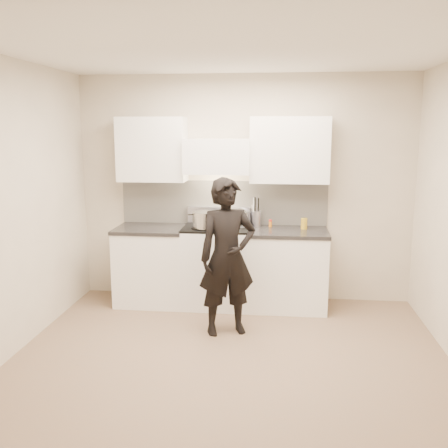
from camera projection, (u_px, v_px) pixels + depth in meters
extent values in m
plane|color=#7D6148|center=(230.00, 358.00, 4.56)|extent=(4.00, 4.00, 0.00)
cube|color=beige|center=(244.00, 189.00, 6.02)|extent=(4.00, 0.04, 2.70)
cube|color=beige|center=(198.00, 268.00, 2.60)|extent=(4.00, 0.04, 2.70)
cube|color=beige|center=(11.00, 209.00, 4.52)|extent=(0.04, 3.50, 2.70)
cube|color=silver|center=(230.00, 51.00, 4.06)|extent=(4.00, 3.50, 0.02)
cube|color=beige|center=(223.00, 202.00, 6.06)|extent=(2.50, 0.02, 0.53)
cube|color=#B1B3C7|center=(219.00, 215.00, 6.06)|extent=(0.76, 0.08, 0.20)
cube|color=white|center=(217.00, 156.00, 5.78)|extent=(0.76, 0.40, 0.40)
cylinder|color=silver|center=(215.00, 173.00, 5.64)|extent=(0.66, 0.02, 0.02)
cube|color=white|center=(290.00, 150.00, 5.71)|extent=(0.90, 0.33, 0.75)
cube|color=white|center=(152.00, 149.00, 5.88)|extent=(0.80, 0.33, 0.75)
cube|color=#BBB3A7|center=(255.00, 210.00, 6.03)|extent=(0.08, 0.01, 0.12)
cube|color=white|center=(216.00, 267.00, 5.90)|extent=(0.76, 0.65, 0.92)
cube|color=black|center=(216.00, 228.00, 5.81)|extent=(0.76, 0.65, 0.02)
cube|color=silver|center=(231.00, 225.00, 5.91)|extent=(0.36, 0.34, 0.01)
cylinder|color=silver|center=(213.00, 246.00, 5.55)|extent=(0.62, 0.02, 0.02)
cylinder|color=black|center=(199.00, 228.00, 5.68)|extent=(0.18, 0.18, 0.01)
cylinder|color=black|center=(230.00, 229.00, 5.64)|extent=(0.18, 0.18, 0.01)
cylinder|color=black|center=(203.00, 223.00, 5.97)|extent=(0.18, 0.18, 0.01)
cylinder|color=black|center=(233.00, 224.00, 5.93)|extent=(0.18, 0.18, 0.01)
cube|color=white|center=(287.00, 270.00, 5.81)|extent=(0.90, 0.65, 0.88)
cube|color=black|center=(288.00, 232.00, 5.73)|extent=(0.92, 0.67, 0.04)
cube|color=white|center=(152.00, 266.00, 5.98)|extent=(0.80, 0.65, 0.88)
cube|color=black|center=(151.00, 229.00, 5.90)|extent=(0.82, 0.67, 0.04)
ellipsoid|color=silver|center=(234.00, 215.00, 5.91)|extent=(0.35, 0.35, 0.19)
torus|color=silver|center=(234.00, 212.00, 5.90)|extent=(0.36, 0.36, 0.02)
ellipsoid|color=beige|center=(234.00, 216.00, 5.91)|extent=(0.20, 0.20, 0.09)
cylinder|color=white|center=(229.00, 209.00, 5.76)|extent=(0.13, 0.24, 0.19)
cylinder|color=silver|center=(205.00, 220.00, 5.66)|extent=(0.36, 0.36, 0.18)
cube|color=silver|center=(190.00, 215.00, 5.59)|extent=(0.06, 0.05, 0.01)
cube|color=silver|center=(218.00, 213.00, 5.70)|extent=(0.06, 0.05, 0.01)
cylinder|color=#B1B3C7|center=(256.00, 218.00, 5.96)|extent=(0.13, 0.13, 0.18)
cylinder|color=black|center=(258.00, 211.00, 5.93)|extent=(0.01, 0.01, 0.32)
cylinder|color=white|center=(258.00, 211.00, 5.96)|extent=(0.01, 0.01, 0.32)
cylinder|color=#B1B3C7|center=(257.00, 210.00, 5.97)|extent=(0.01, 0.01, 0.32)
cylinder|color=black|center=(255.00, 210.00, 5.97)|extent=(0.01, 0.01, 0.32)
cylinder|color=#B1B3C7|center=(254.00, 211.00, 5.96)|extent=(0.01, 0.01, 0.32)
cylinder|color=white|center=(254.00, 211.00, 5.93)|extent=(0.01, 0.01, 0.32)
cylinder|color=black|center=(255.00, 211.00, 5.92)|extent=(0.01, 0.01, 0.32)
cylinder|color=#B1B3C7|center=(257.00, 211.00, 5.92)|extent=(0.01, 0.01, 0.32)
cylinder|color=orange|center=(270.00, 224.00, 5.91)|extent=(0.04, 0.04, 0.06)
cylinder|color=red|center=(270.00, 221.00, 5.90)|extent=(0.04, 0.04, 0.02)
cylinder|color=gold|center=(304.00, 224.00, 5.78)|extent=(0.07, 0.07, 0.13)
imported|color=black|center=(227.00, 257.00, 5.01)|extent=(0.68, 0.57, 1.60)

